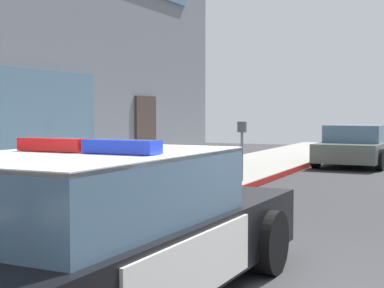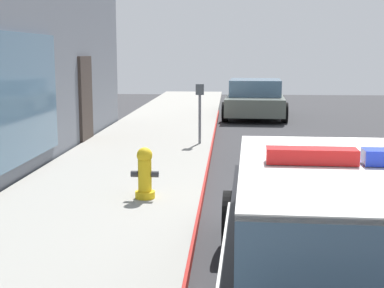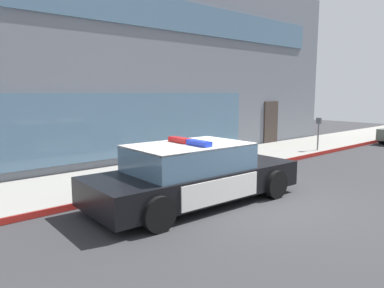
% 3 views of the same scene
% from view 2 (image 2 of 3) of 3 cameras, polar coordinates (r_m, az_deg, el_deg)
% --- Properties ---
extents(sidewalk, '(48.00, 2.95, 0.15)m').
position_cam_2_polar(sidewalk, '(6.09, -14.61, -11.13)').
color(sidewalk, gray).
rests_on(sidewalk, ground).
extents(curb_red_paint, '(28.80, 0.04, 0.14)m').
position_cam_2_polar(curb_red_paint, '(5.81, -0.20, -11.84)').
color(curb_red_paint, maroon).
rests_on(curb_red_paint, ground).
extents(police_cruiser, '(5.16, 2.28, 1.49)m').
position_cam_2_polar(police_cruiser, '(4.48, 16.09, -10.49)').
color(police_cruiser, black).
rests_on(police_cruiser, ground).
extents(fire_hydrant, '(0.34, 0.39, 0.73)m').
position_cam_2_polar(fire_hydrant, '(7.81, -4.87, -3.06)').
color(fire_hydrant, gold).
rests_on(fire_hydrant, sidewalk).
extents(car_down_street, '(4.32, 2.23, 1.29)m').
position_cam_2_polar(car_down_street, '(19.03, 6.50, 4.64)').
color(car_down_street, '#596056').
rests_on(car_down_street, ground).
extents(parking_meter, '(0.12, 0.18, 1.34)m').
position_cam_2_polar(parking_meter, '(12.43, 0.81, 4.30)').
color(parking_meter, slate).
rests_on(parking_meter, sidewalk).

